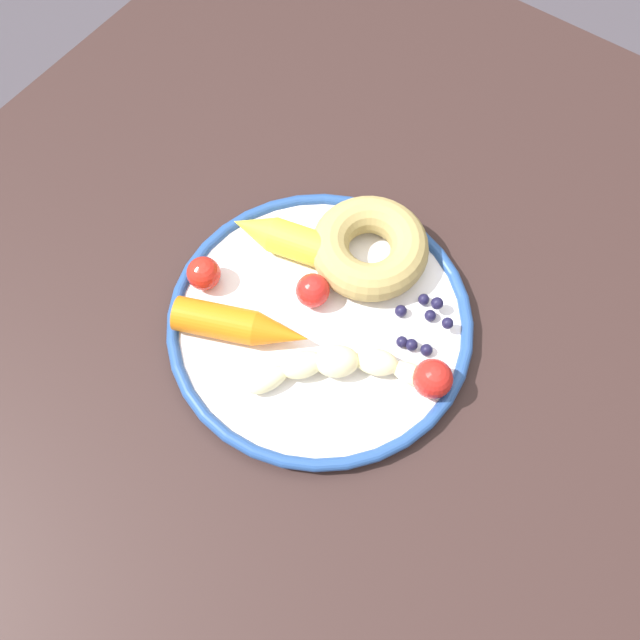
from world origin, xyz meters
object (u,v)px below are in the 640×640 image
(tomato_mid, at_px, (433,379))
(tomato_near, at_px, (313,290))
(carrot_yellow, at_px, (282,238))
(plate, at_px, (320,321))
(donut, at_px, (370,248))
(banana, at_px, (340,365))
(blueberry_pile, at_px, (422,323))
(carrot_orange, at_px, (242,326))
(tomato_far, at_px, (206,271))
(dining_table, at_px, (324,396))

(tomato_mid, bearing_deg, tomato_near, -94.51)
(carrot_yellow, relative_size, tomato_near, 3.38)
(plate, xyz_separation_m, donut, (-0.08, -0.00, 0.02))
(banana, height_order, tomato_mid, tomato_mid)
(banana, bearing_deg, donut, -158.62)
(donut, bearing_deg, blueberry_pile, 67.48)
(carrot_orange, relative_size, tomato_far, 3.94)
(blueberry_pile, xyz_separation_m, tomato_near, (0.04, -0.10, 0.01))
(carrot_yellow, height_order, donut, donut)
(plate, bearing_deg, carrot_yellow, -120.11)
(carrot_orange, distance_m, tomato_mid, 0.18)
(carrot_yellow, xyz_separation_m, tomato_near, (0.03, 0.06, -0.00))
(banana, xyz_separation_m, carrot_yellow, (-0.08, -0.12, 0.01))
(plate, xyz_separation_m, carrot_orange, (0.05, -0.05, 0.02))
(donut, xyz_separation_m, tomato_far, (0.11, -0.11, -0.00))
(carrot_orange, xyz_separation_m, donut, (-0.14, 0.05, 0.00))
(tomato_near, relative_size, tomato_far, 1.00)
(blueberry_pile, relative_size, tomato_near, 1.86)
(dining_table, relative_size, banana, 7.74)
(tomato_far, bearing_deg, plate, 103.79)
(plate, distance_m, tomato_near, 0.03)
(dining_table, relative_size, tomato_far, 33.30)
(tomato_far, bearing_deg, banana, 88.70)
(carrot_yellow, distance_m, tomato_far, 0.08)
(tomato_near, relative_size, tomato_mid, 0.90)
(carrot_yellow, relative_size, blueberry_pile, 1.81)
(carrot_orange, bearing_deg, tomato_mid, 108.53)
(carrot_orange, distance_m, tomato_far, 0.07)
(banana, distance_m, tomato_mid, 0.08)
(donut, height_order, tomato_far, donut)
(banana, relative_size, carrot_yellow, 1.28)
(plate, bearing_deg, tomato_near, -127.79)
(banana, height_order, carrot_orange, carrot_orange)
(plate, height_order, tomato_near, tomato_near)
(plate, relative_size, donut, 2.53)
(blueberry_pile, xyz_separation_m, tomato_far, (0.08, -0.20, 0.01))
(dining_table, height_order, tomato_near, tomato_near)
(dining_table, xyz_separation_m, carrot_orange, (0.02, -0.08, 0.11))
(dining_table, height_order, carrot_yellow, carrot_yellow)
(tomato_mid, xyz_separation_m, tomato_far, (0.03, -0.24, -0.00))
(carrot_orange, bearing_deg, plate, 136.63)
(tomato_mid, bearing_deg, banana, -64.83)
(donut, xyz_separation_m, blueberry_pile, (0.03, 0.08, -0.01))
(carrot_orange, xyz_separation_m, tomato_near, (-0.07, 0.03, -0.00))
(plate, height_order, carrot_yellow, carrot_yellow)
(plate, height_order, donut, donut)
(blueberry_pile, bearing_deg, donut, -112.52)
(carrot_yellow, height_order, blueberry_pile, carrot_yellow)
(carrot_orange, height_order, tomato_mid, tomato_mid)
(plate, distance_m, banana, 0.06)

